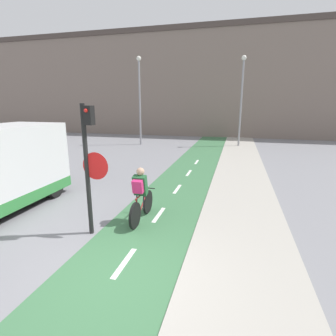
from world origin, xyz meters
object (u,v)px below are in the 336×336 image
object	(u,v)px
traffic_light_pole	(89,157)
street_lamp_sidewalk	(242,92)
street_lamp_far	(140,92)
cyclist_near	(141,197)

from	to	relation	value
traffic_light_pole	street_lamp_sidewalk	xyz separation A→B (m)	(3.56, 15.53, 2.06)
traffic_light_pole	street_lamp_far	size ratio (longest dim) A/B	0.48
street_lamp_far	street_lamp_sidewalk	distance (m)	7.77
traffic_light_pole	street_lamp_far	distance (m)	15.21
traffic_light_pole	street_lamp_sidewalk	distance (m)	16.07
traffic_light_pole	street_lamp_sidewalk	size ratio (longest dim) A/B	0.49
street_lamp_far	cyclist_near	world-z (taller)	street_lamp_far
street_lamp_sidewalk	cyclist_near	bearing A→B (deg)	-100.36
street_lamp_sidewalk	cyclist_near	xyz separation A→B (m)	(-2.65, -14.53, -3.34)
street_lamp_sidewalk	traffic_light_pole	bearing A→B (deg)	-102.91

